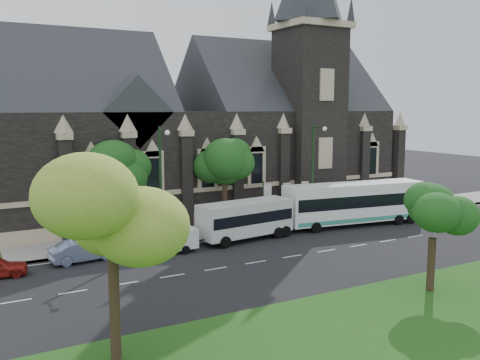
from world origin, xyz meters
TOP-DOWN VIEW (x-y plane):
  - ground at (0.00, 0.00)m, footprint 160.00×160.00m
  - sidewalk at (0.00, 9.50)m, footprint 80.00×5.00m
  - museum at (5.12, 18.78)m, footprint 40.00×17.70m
  - tree_park_near at (-11.77, -8.77)m, footprint 4.42×4.42m
  - tree_park_east at (6.18, -9.32)m, footprint 3.40×3.40m
  - tree_walk_right at (3.21, 10.71)m, footprint 4.08×4.08m
  - tree_walk_left at (-5.80, 10.70)m, footprint 3.91×3.91m
  - street_lamp_near at (10.00, 7.09)m, footprint 0.36×1.88m
  - street_lamp_mid at (-4.00, 7.09)m, footprint 0.36×1.88m
  - banner_flag_left at (6.29, 9.00)m, footprint 0.90×0.10m
  - banner_flag_center at (8.29, 9.00)m, footprint 0.90×0.10m
  - banner_flag_right at (10.29, 9.00)m, footprint 0.90×0.10m
  - tour_coach at (13.28, 5.54)m, footprint 13.13×4.35m
  - shuttle_bus at (2.42, 5.74)m, footprint 8.08×3.54m
  - box_trailer at (-3.43, 4.96)m, footprint 3.22×1.89m
  - sedan at (-10.13, 5.85)m, footprint 4.69×2.07m

SIDE VIEW (x-z plane):
  - ground at x=0.00m, z-range 0.00..0.00m
  - sidewalk at x=0.00m, z-range 0.00..0.15m
  - sedan at x=-10.13m, z-range 0.00..1.50m
  - box_trailer at x=-3.43m, z-range 0.11..1.81m
  - shuttle_bus at x=2.42m, z-range 0.23..3.25m
  - tour_coach at x=13.28m, z-range 0.16..3.92m
  - banner_flag_left at x=6.29m, z-range 0.38..4.38m
  - banner_flag_center at x=8.29m, z-range 0.38..4.38m
  - banner_flag_right at x=10.29m, z-range 0.38..4.38m
  - tree_park_east at x=6.18m, z-range 1.48..7.76m
  - street_lamp_near at x=10.00m, z-range 0.61..9.61m
  - street_lamp_mid at x=-4.00m, z-range 0.61..9.61m
  - tree_walk_left at x=-5.80m, z-range 1.91..9.55m
  - tree_walk_right at x=3.21m, z-range 1.92..9.72m
  - tree_park_near at x=-11.77m, z-range 2.14..10.70m
  - museum at x=5.12m, z-range -6.78..23.12m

